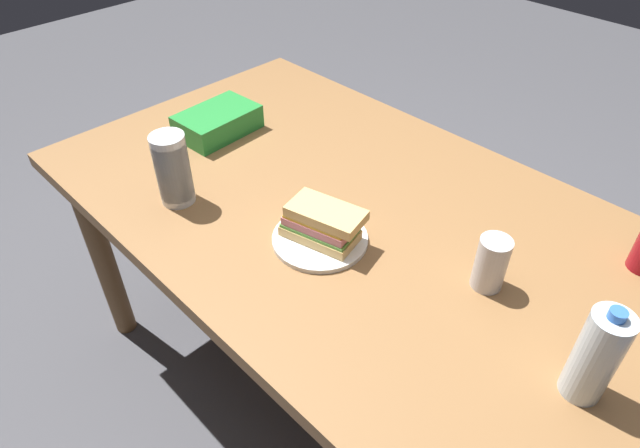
{
  "coord_description": "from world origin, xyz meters",
  "views": [
    {
      "loc": [
        0.7,
        -0.8,
        1.58
      ],
      "look_at": [
        0.03,
        -0.14,
        0.8
      ],
      "focal_mm": 30.75,
      "sensor_mm": 36.0,
      "label": 1
    }
  ],
  "objects": [
    {
      "name": "dining_table",
      "position": [
        0.0,
        0.0,
        0.66
      ],
      "size": [
        1.62,
        0.95,
        0.75
      ],
      "color": "olive",
      "rests_on": "ground_plane"
    },
    {
      "name": "plastic_cup_stack",
      "position": [
        -0.33,
        -0.29,
        0.84
      ],
      "size": [
        0.08,
        0.08,
        0.18
      ],
      "color": "silver",
      "rests_on": "dining_table"
    },
    {
      "name": "sandwich",
      "position": [
        0.03,
        -0.14,
        0.8
      ],
      "size": [
        0.2,
        0.14,
        0.08
      ],
      "color": "#DBB26B",
      "rests_on": "paper_plate"
    },
    {
      "name": "water_bottle_tall",
      "position": [
        0.63,
        -0.1,
        0.84
      ],
      "size": [
        0.07,
        0.07,
        0.21
      ],
      "color": "silver",
      "rests_on": "dining_table"
    },
    {
      "name": "soda_can_silver",
      "position": [
        0.37,
        0.01,
        0.81
      ],
      "size": [
        0.07,
        0.07,
        0.12
      ],
      "primitive_type": "cylinder",
      "color": "silver",
      "rests_on": "dining_table"
    },
    {
      "name": "ground_plane",
      "position": [
        0.0,
        0.0,
        0.0
      ],
      "size": [
        8.0,
        8.0,
        0.0
      ],
      "primitive_type": "plane",
      "color": "#4C4C51"
    },
    {
      "name": "paper_plate",
      "position": [
        0.03,
        -0.14,
        0.75
      ],
      "size": [
        0.22,
        0.22,
        0.01
      ],
      "primitive_type": "cylinder",
      "color": "white",
      "rests_on": "dining_table"
    },
    {
      "name": "chip_bag",
      "position": [
        -0.53,
        -0.02,
        0.78
      ],
      "size": [
        0.16,
        0.24,
        0.07
      ],
      "primitive_type": "cube",
      "rotation": [
        0.0,
        0.0,
        1.63
      ],
      "color": "#268C38",
      "rests_on": "dining_table"
    }
  ]
}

